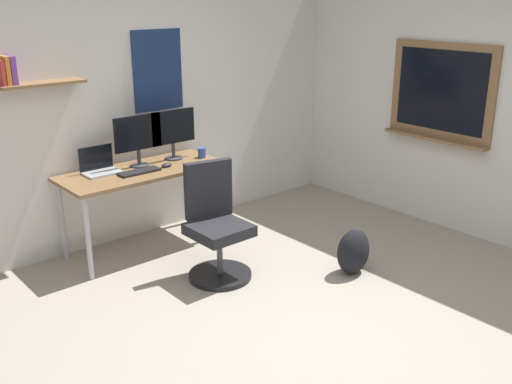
# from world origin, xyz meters

# --- Properties ---
(ground_plane) EXTENTS (5.20, 5.20, 0.00)m
(ground_plane) POSITION_xyz_m (0.00, 0.00, 0.00)
(ground_plane) COLOR #9E9384
(ground_plane) RESTS_ON ground
(wall_back) EXTENTS (5.00, 0.30, 2.60)m
(wall_back) POSITION_xyz_m (-0.00, 2.45, 1.30)
(wall_back) COLOR silver
(wall_back) RESTS_ON ground
(desk) EXTENTS (1.46, 0.62, 0.75)m
(desk) POSITION_xyz_m (-0.13, 2.06, 0.68)
(desk) COLOR olive
(desk) RESTS_ON ground
(office_chair) EXTENTS (0.52, 0.53, 0.95)m
(office_chair) POSITION_xyz_m (0.03, 1.20, 0.41)
(office_chair) COLOR black
(office_chair) RESTS_ON ground
(laptop) EXTENTS (0.31, 0.21, 0.23)m
(laptop) POSITION_xyz_m (-0.46, 2.21, 0.81)
(laptop) COLOR #ADAFB5
(laptop) RESTS_ON desk
(monitor_primary) EXTENTS (0.46, 0.17, 0.46)m
(monitor_primary) POSITION_xyz_m (-0.09, 2.16, 1.02)
(monitor_primary) COLOR #38383D
(monitor_primary) RESTS_ON desk
(monitor_secondary) EXTENTS (0.46, 0.17, 0.46)m
(monitor_secondary) POSITION_xyz_m (0.27, 2.16, 1.02)
(monitor_secondary) COLOR #38383D
(monitor_secondary) RESTS_ON desk
(keyboard) EXTENTS (0.37, 0.13, 0.02)m
(keyboard) POSITION_xyz_m (-0.20, 1.98, 0.76)
(keyboard) COLOR black
(keyboard) RESTS_ON desk
(computer_mouse) EXTENTS (0.10, 0.06, 0.03)m
(computer_mouse) POSITION_xyz_m (0.08, 1.98, 0.77)
(computer_mouse) COLOR #262628
(computer_mouse) RESTS_ON desk
(coffee_mug) EXTENTS (0.08, 0.08, 0.09)m
(coffee_mug) POSITION_xyz_m (0.50, 2.03, 0.80)
(coffee_mug) COLOR #334CA5
(coffee_mug) RESTS_ON desk
(backpack) EXTENTS (0.32, 0.22, 0.39)m
(backpack) POSITION_xyz_m (0.91, 0.48, 0.19)
(backpack) COLOR black
(backpack) RESTS_ON ground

